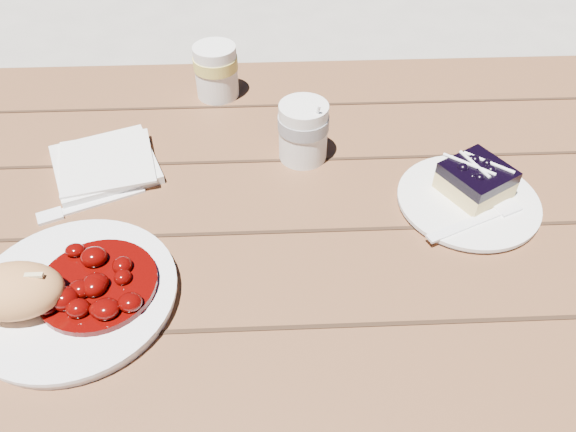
{
  "coord_description": "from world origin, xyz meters",
  "views": [
    {
      "loc": [
        -0.21,
        -0.63,
        1.31
      ],
      "look_at": [
        -0.19,
        -0.11,
        0.81
      ],
      "focal_mm": 35.0,
      "sensor_mm": 36.0,
      "label": 1
    }
  ],
  "objects_px": {
    "dessert_plate": "(468,201)",
    "blueberry_cake": "(476,180)",
    "picnic_table": "(396,261)",
    "main_plate": "(75,296)",
    "bread_roll": "(14,291)",
    "coffee_cup": "(303,132)",
    "second_cup": "(216,71)"
  },
  "relations": [
    {
      "from": "picnic_table",
      "to": "dessert_plate",
      "type": "height_order",
      "value": "dessert_plate"
    },
    {
      "from": "picnic_table",
      "to": "blueberry_cake",
      "type": "xyz_separation_m",
      "value": [
        0.09,
        -0.02,
        0.19
      ]
    },
    {
      "from": "picnic_table",
      "to": "bread_roll",
      "type": "height_order",
      "value": "bread_roll"
    },
    {
      "from": "picnic_table",
      "to": "dessert_plate",
      "type": "bearing_deg",
      "value": -23.73
    },
    {
      "from": "blueberry_cake",
      "to": "coffee_cup",
      "type": "relative_size",
      "value": 1.21
    },
    {
      "from": "bread_roll",
      "to": "coffee_cup",
      "type": "height_order",
      "value": "coffee_cup"
    },
    {
      "from": "dessert_plate",
      "to": "blueberry_cake",
      "type": "height_order",
      "value": "blueberry_cake"
    },
    {
      "from": "dessert_plate",
      "to": "second_cup",
      "type": "xyz_separation_m",
      "value": [
        -0.38,
        0.32,
        0.04
      ]
    },
    {
      "from": "picnic_table",
      "to": "coffee_cup",
      "type": "xyz_separation_m",
      "value": [
        -0.16,
        0.09,
        0.21
      ]
    },
    {
      "from": "picnic_table",
      "to": "main_plate",
      "type": "distance_m",
      "value": 0.52
    },
    {
      "from": "picnic_table",
      "to": "blueberry_cake",
      "type": "bearing_deg",
      "value": -12.22
    },
    {
      "from": "blueberry_cake",
      "to": "second_cup",
      "type": "xyz_separation_m",
      "value": [
        -0.39,
        0.3,
        0.01
      ]
    },
    {
      "from": "bread_roll",
      "to": "coffee_cup",
      "type": "bearing_deg",
      "value": 40.01
    },
    {
      "from": "coffee_cup",
      "to": "second_cup",
      "type": "height_order",
      "value": "same"
    },
    {
      "from": "second_cup",
      "to": "picnic_table",
      "type": "bearing_deg",
      "value": -43.16
    },
    {
      "from": "bread_roll",
      "to": "coffee_cup",
      "type": "distance_m",
      "value": 0.46
    },
    {
      "from": "main_plate",
      "to": "dessert_plate",
      "type": "bearing_deg",
      "value": 15.97
    },
    {
      "from": "bread_roll",
      "to": "coffee_cup",
      "type": "relative_size",
      "value": 1.21
    },
    {
      "from": "bread_roll",
      "to": "second_cup",
      "type": "bearing_deg",
      "value": 66.79
    },
    {
      "from": "picnic_table",
      "to": "second_cup",
      "type": "relative_size",
      "value": 21.0
    },
    {
      "from": "dessert_plate",
      "to": "coffee_cup",
      "type": "bearing_deg",
      "value": 151.97
    },
    {
      "from": "coffee_cup",
      "to": "second_cup",
      "type": "relative_size",
      "value": 1.0
    },
    {
      "from": "main_plate",
      "to": "second_cup",
      "type": "distance_m",
      "value": 0.5
    },
    {
      "from": "bread_roll",
      "to": "dessert_plate",
      "type": "xyz_separation_m",
      "value": [
        0.59,
        0.17,
        -0.04
      ]
    },
    {
      "from": "dessert_plate",
      "to": "blueberry_cake",
      "type": "distance_m",
      "value": 0.03
    },
    {
      "from": "picnic_table",
      "to": "main_plate",
      "type": "relative_size",
      "value": 8.12
    },
    {
      "from": "picnic_table",
      "to": "dessert_plate",
      "type": "relative_size",
      "value": 10.04
    },
    {
      "from": "blueberry_cake",
      "to": "coffee_cup",
      "type": "bearing_deg",
      "value": 125.0
    },
    {
      "from": "main_plate",
      "to": "bread_roll",
      "type": "bearing_deg",
      "value": -160.02
    },
    {
      "from": "dessert_plate",
      "to": "second_cup",
      "type": "height_order",
      "value": "second_cup"
    },
    {
      "from": "dessert_plate",
      "to": "coffee_cup",
      "type": "height_order",
      "value": "coffee_cup"
    },
    {
      "from": "main_plate",
      "to": "second_cup",
      "type": "relative_size",
      "value": 2.59
    }
  ]
}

